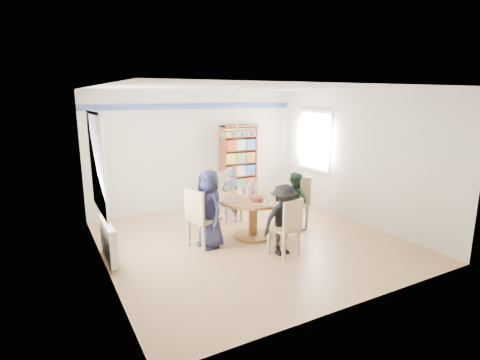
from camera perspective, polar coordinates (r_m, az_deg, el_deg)
ground at (r=6.91m, az=1.61°, el=-9.17°), size 5.00×5.00×0.00m
room_shell at (r=7.12m, az=-3.65°, el=5.21°), size 5.00×5.00×5.00m
radiator at (r=6.30m, az=-19.47°, el=-8.71°), size 0.12×1.00×0.60m
dining_table at (r=6.91m, az=2.02°, el=-4.26°), size 1.30×1.30×0.75m
chair_left at (r=6.46m, az=-6.15°, el=-5.41°), size 0.59×0.59×1.04m
chair_right at (r=7.49m, az=8.65°, el=-3.02°), size 0.59×0.59×1.03m
chair_far at (r=7.80m, az=-2.22°, el=-2.22°), size 0.59×0.59×1.04m
chair_near at (r=6.14m, az=7.27°, el=-6.81°), size 0.50×0.50×0.97m
person_left at (r=6.44m, az=-4.70°, el=-4.41°), size 0.53×0.72×1.36m
person_right at (r=7.39m, az=8.29°, el=-3.15°), size 0.56×0.65×1.14m
person_far at (r=7.66m, az=-1.55°, el=-2.31°), size 0.45×0.31×1.18m
person_near at (r=6.19m, az=6.62°, el=-6.04°), size 0.78×0.46×1.18m
bookshelf at (r=9.10m, az=-0.17°, el=2.30°), size 0.91×0.27×1.90m
tableware at (r=6.85m, az=1.75°, el=-2.18°), size 1.12×1.12×0.29m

